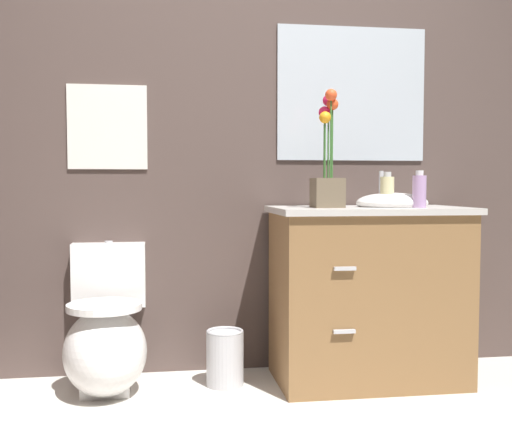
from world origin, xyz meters
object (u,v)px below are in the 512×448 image
Objects in this scene: vanity_cabinet at (368,292)px; soap_bottle at (419,191)px; wall_poster at (107,127)px; wall_mirror at (352,94)px; flower_vase at (328,171)px; trash_bin at (225,357)px; toilet at (106,340)px; lotion_bottle at (387,191)px.

soap_bottle is at bearing -28.83° from vanity_cabinet.
wall_mirror is (1.26, 0.00, 0.19)m from wall_poster.
wall_mirror reaches higher than soap_bottle.
vanity_cabinet is 1.54m from wall_poster.
wall_mirror reaches higher than wall_poster.
vanity_cabinet is 1.30× the size of wall_mirror.
wall_poster is (-1.27, 0.29, 0.82)m from vanity_cabinet.
wall_mirror reaches higher than flower_vase.
trash_bin is 0.34× the size of wall_mirror.
wall_mirror is (0.70, 0.26, 1.31)m from trash_bin.
vanity_cabinet is at bearing 151.17° from soap_bottle.
trash_bin is 1.51m from wall_mirror.
wall_poster is at bearing 164.52° from soap_bottle.
wall_poster is at bearing 90.00° from toilet.
trash_bin is at bearing 175.81° from lotion_bottle.
toilet is 4.04× the size of lotion_bottle.
wall_mirror reaches higher than toilet.
wall_mirror is (-0.00, 0.29, 1.01)m from vanity_cabinet.
lotion_bottle is at bearing 4.54° from flower_vase.
toilet is 1.64× the size of wall_poster.
vanity_cabinet is 0.77m from trash_bin.
flower_vase is 0.69× the size of wall_mirror.
wall_poster is (-1.35, 0.32, 0.32)m from lotion_bottle.
wall_poster is at bearing 166.56° from lotion_bottle.
flower_vase is at bearing -9.65° from trash_bin.
soap_bottle is (0.21, -0.11, 0.50)m from vanity_cabinet.
wall_poster is at bearing 154.73° from trash_bin.
lotion_bottle is (-0.13, 0.09, -0.00)m from soap_bottle.
vanity_cabinet is at bearing -89.47° from wall_mirror.
soap_bottle reaches higher than trash_bin.
wall_mirror is at bearing 11.95° from toilet.
flower_vase is at bearing -175.46° from lotion_bottle.
flower_vase is (-0.23, -0.05, 0.59)m from vanity_cabinet.
flower_vase is at bearing -4.32° from toilet.
toilet is at bearing -90.00° from wall_poster.
wall_mirror is (0.22, 0.35, 0.41)m from flower_vase.
lotion_bottle is 0.61m from wall_mirror.
soap_bottle is 0.68m from wall_mirror.
wall_poster reaches higher than trash_bin.
vanity_cabinet is (1.27, -0.03, 0.20)m from toilet.
trash_bin is (-0.71, 0.03, -0.31)m from vanity_cabinet.
wall_poster is (-0.56, 0.26, 1.12)m from trash_bin.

